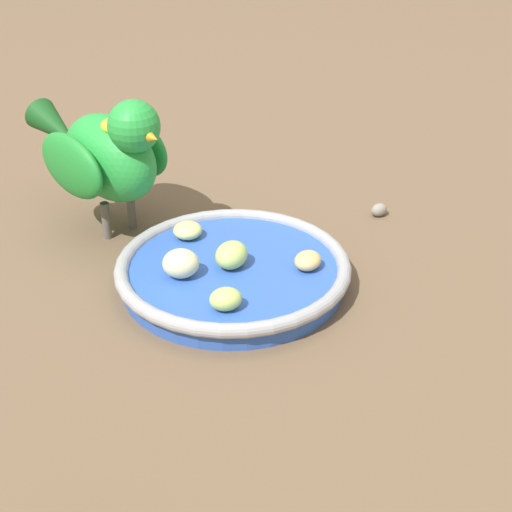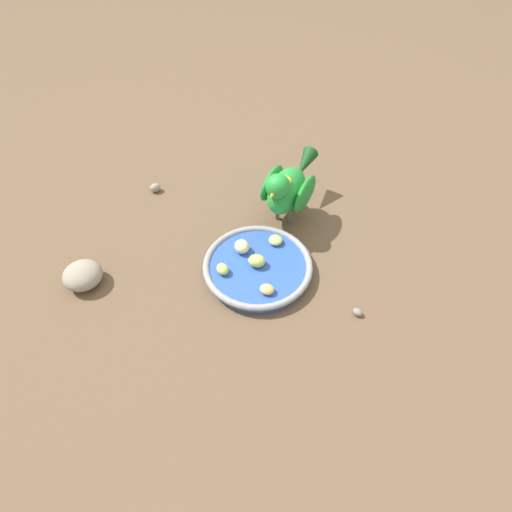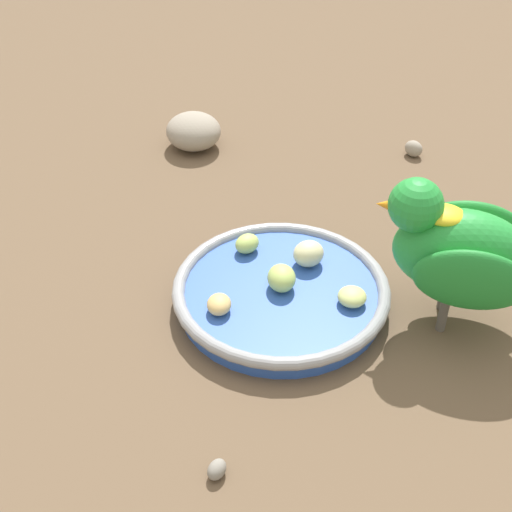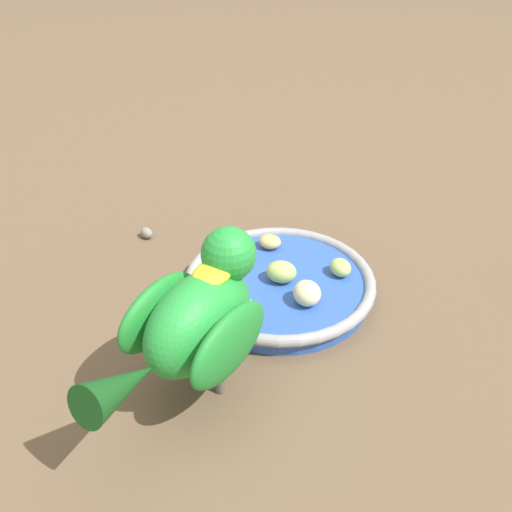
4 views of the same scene
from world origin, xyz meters
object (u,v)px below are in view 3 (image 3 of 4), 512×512
at_px(parrot, 466,249).
at_px(pebble_1, 217,469).
at_px(apple_piece_2, 352,297).
at_px(feeding_bowl, 281,293).
at_px(pebble_0, 414,149).
at_px(rock_large, 194,131).
at_px(apple_piece_4, 219,304).
at_px(apple_piece_1, 247,244).
at_px(apple_piece_0, 310,256).
at_px(apple_piece_3, 282,278).

distance_m(parrot, pebble_1, 0.29).
height_order(apple_piece_2, pebble_1, apple_piece_2).
bearing_deg(feeding_bowl, pebble_1, 135.72).
bearing_deg(pebble_0, feeding_bowl, 119.24).
bearing_deg(feeding_bowl, rock_large, -10.13).
height_order(parrot, rock_large, parrot).
bearing_deg(apple_piece_2, apple_piece_4, 66.22).
bearing_deg(pebble_1, apple_piece_1, -33.52).
distance_m(apple_piece_1, pebble_1, 0.26).
bearing_deg(apple_piece_4, apple_piece_1, -44.21).
relative_size(apple_piece_1, parrot, 0.15).
distance_m(apple_piece_0, apple_piece_4, 0.11).
bearing_deg(parrot, apple_piece_2, 11.91).
bearing_deg(feeding_bowl, apple_piece_0, -69.06).
distance_m(apple_piece_0, apple_piece_2, 0.07).
distance_m(feeding_bowl, pebble_1, 0.20).
distance_m(apple_piece_3, pebble_1, 0.21).
relative_size(feeding_bowl, apple_piece_2, 7.61).
relative_size(feeding_bowl, rock_large, 2.90).
relative_size(feeding_bowl, pebble_0, 8.70).
bearing_deg(feeding_bowl, apple_piece_3, -34.81).
bearing_deg(pebble_1, apple_piece_2, -63.13).
height_order(rock_large, pebble_0, rock_large).
bearing_deg(apple_piece_3, parrot, -127.44).
bearing_deg(apple_piece_0, apple_piece_3, 109.65).
relative_size(apple_piece_0, parrot, 0.18).
xyz_separation_m(apple_piece_1, rock_large, (0.25, -0.06, -0.01)).
distance_m(feeding_bowl, apple_piece_3, 0.02).
bearing_deg(pebble_1, pebble_0, -54.58).
xyz_separation_m(apple_piece_3, parrot, (-0.10, -0.13, 0.05)).
relative_size(apple_piece_1, apple_piece_4, 1.00).
height_order(apple_piece_0, rock_large, same).
xyz_separation_m(parrot, pebble_1, (-0.05, 0.27, -0.08)).
height_order(apple_piece_3, pebble_1, apple_piece_3).
distance_m(apple_piece_4, rock_large, 0.34).
bearing_deg(apple_piece_2, pebble_1, 116.87).
height_order(pebble_0, pebble_1, pebble_0).
xyz_separation_m(apple_piece_3, pebble_1, (-0.15, 0.14, -0.02)).
bearing_deg(apple_piece_0, pebble_1, 131.20).
bearing_deg(rock_large, pebble_1, 156.91).
distance_m(apple_piece_4, parrot, 0.23).
distance_m(feeding_bowl, apple_piece_1, 0.07).
distance_m(apple_piece_2, pebble_0, 0.33).
bearing_deg(apple_piece_3, apple_piece_1, 1.22).
relative_size(apple_piece_2, pebble_1, 1.51).
bearing_deg(parrot, feeding_bowl, 5.19).
bearing_deg(rock_large, pebble_0, -123.63).
height_order(apple_piece_4, pebble_0, apple_piece_4).
xyz_separation_m(apple_piece_2, apple_piece_3, (0.05, 0.05, 0.00)).
xyz_separation_m(feeding_bowl, apple_piece_1, (0.07, 0.00, 0.02)).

